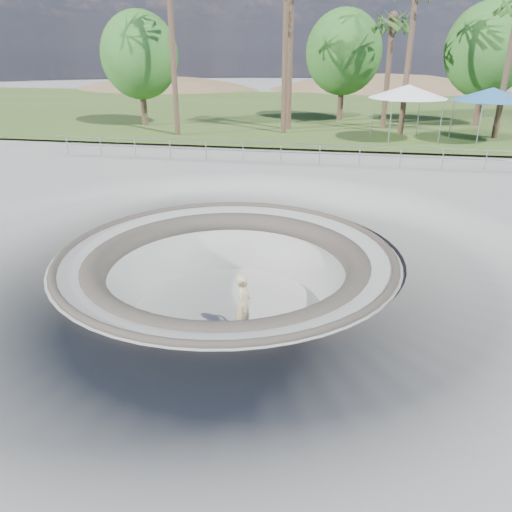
% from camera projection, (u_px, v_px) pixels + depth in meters
% --- Properties ---
extents(ground, '(180.00, 180.00, 0.00)m').
position_uv_depth(ground, '(227.00, 254.00, 15.15)').
color(ground, gray).
rests_on(ground, ground).
extents(skate_bowl, '(14.00, 14.00, 4.10)m').
position_uv_depth(skate_bowl, '(228.00, 306.00, 15.87)').
color(skate_bowl, gray).
rests_on(skate_bowl, ground).
extents(grass_strip, '(180.00, 36.00, 0.12)m').
position_uv_depth(grass_strip, '(313.00, 111.00, 45.83)').
color(grass_strip, '#3C5723').
rests_on(grass_strip, ground).
extents(distant_hills, '(103.20, 45.00, 28.60)m').
position_uv_depth(distant_hills, '(351.00, 145.00, 69.00)').
color(distant_hills, brown).
rests_on(distant_hills, ground).
extents(safety_railing, '(25.00, 0.06, 1.03)m').
position_uv_depth(safety_railing, '(281.00, 153.00, 25.74)').
color(safety_railing, gray).
rests_on(safety_railing, ground).
extents(skateboard, '(0.93, 0.38, 0.09)m').
position_uv_depth(skateboard, '(244.00, 333.00, 14.42)').
color(skateboard, olive).
rests_on(skateboard, ground).
extents(skater, '(0.51, 0.71, 1.82)m').
position_uv_depth(skater, '(244.00, 304.00, 14.05)').
color(skater, tan).
rests_on(skater, skateboard).
extents(canopy_white, '(6.31, 6.31, 3.35)m').
position_uv_depth(canopy_white, '(408.00, 92.00, 30.13)').
color(canopy_white, gray).
rests_on(canopy_white, ground).
extents(canopy_blue, '(5.97, 5.97, 3.22)m').
position_uv_depth(canopy_blue, '(492.00, 94.00, 29.63)').
color(canopy_blue, gray).
rests_on(canopy_blue, ground).
extents(palm_d, '(2.60, 2.60, 8.18)m').
position_uv_depth(palm_d, '(393.00, 24.00, 33.15)').
color(palm_d, brown).
rests_on(palm_d, ground).
extents(bushy_tree_left, '(5.52, 5.02, 7.97)m').
position_uv_depth(bushy_tree_left, '(139.00, 55.00, 35.40)').
color(bushy_tree_left, brown).
rests_on(bushy_tree_left, ground).
extents(bushy_tree_mid, '(5.70, 5.19, 8.23)m').
position_uv_depth(bushy_tree_mid, '(344.00, 52.00, 37.62)').
color(bushy_tree_mid, brown).
rests_on(bushy_tree_mid, ground).
extents(bushy_tree_right, '(5.92, 5.38, 8.53)m').
position_uv_depth(bushy_tree_right, '(488.00, 50.00, 34.95)').
color(bushy_tree_right, brown).
rests_on(bushy_tree_right, ground).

